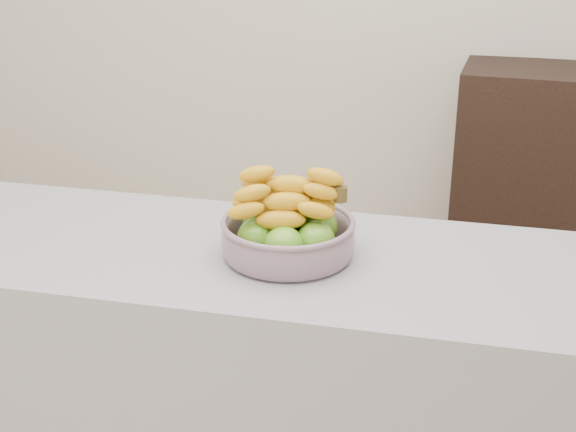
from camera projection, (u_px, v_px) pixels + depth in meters
counter at (261, 411)px, 2.06m from camera, size 2.00×0.60×0.90m
cabinet at (520, 182)px, 3.51m from camera, size 0.59×0.48×1.00m
fruit_bowl at (288, 231)px, 1.85m from camera, size 0.31×0.31×0.20m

